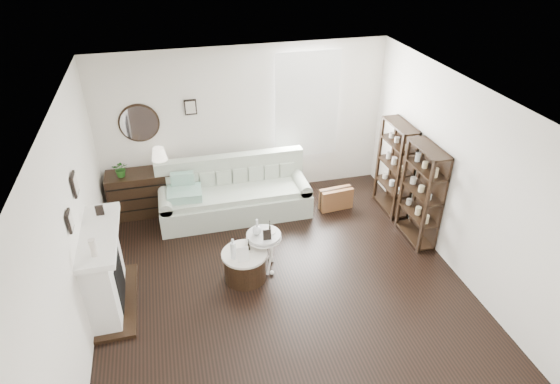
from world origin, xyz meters
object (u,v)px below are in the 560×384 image
object	(u,v)px
sofa	(234,196)
dresser	(144,193)
drum_table	(245,265)
pedestal_table	(264,237)

from	to	relation	value
sofa	dresser	xyz separation A→B (m)	(-1.49, 0.39, 0.06)
dresser	sofa	bearing A→B (deg)	-14.71
dresser	drum_table	distance (m)	2.51
sofa	drum_table	bearing A→B (deg)	-94.57
pedestal_table	dresser	bearing A→B (deg)	130.42
dresser	pedestal_table	world-z (taller)	dresser
sofa	pedestal_table	xyz separation A→B (m)	(0.17, -1.56, 0.23)
sofa	dresser	bearing A→B (deg)	165.29
sofa	pedestal_table	size ratio (longest dim) A/B	4.17
dresser	drum_table	world-z (taller)	dresser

